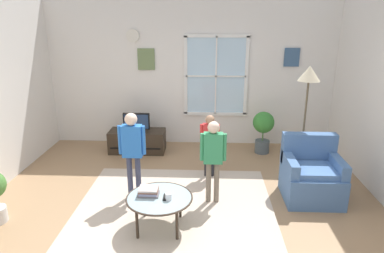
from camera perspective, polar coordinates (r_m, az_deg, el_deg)
name	(u,v)px	position (r m, az deg, el deg)	size (l,w,h in m)	color
ground_plane	(180,220)	(4.55, -1.98, -15.08)	(6.06, 6.21, 0.02)	#9E7A56
back_wall	(192,72)	(6.76, -0.07, 8.99)	(5.46, 0.17, 2.86)	silver
area_rug	(175,206)	(4.81, -2.81, -12.97)	(2.63, 2.32, 0.01)	#C6B29E
tv_stand	(137,141)	(6.61, -8.98, -2.38)	(1.03, 0.46, 0.42)	#2D2319
television	(136,121)	(6.49, -9.15, 0.82)	(0.49, 0.08, 0.34)	#4C4C4C
armchair	(311,176)	(5.15, 19.08, -7.75)	(0.76, 0.74, 0.87)	#476B9E
coffee_table	(159,199)	(4.21, -5.39, -11.80)	(0.80, 0.80, 0.41)	#99B2B7
book_stack	(149,191)	(4.24, -7.17, -10.55)	(0.25, 0.19, 0.10)	slate
cup	(169,197)	(4.12, -3.89, -11.47)	(0.07, 0.07, 0.08)	white
remote_near_books	(165,197)	(4.18, -4.47, -11.52)	(0.04, 0.14, 0.02)	black
person_green_shirt	(213,153)	(4.60, 3.50, -4.35)	(0.35, 0.16, 1.16)	#726656
person_red_shirt	(210,139)	(5.39, 2.93, -2.02)	(0.31, 0.14, 1.02)	black
person_blue_shirt	(132,146)	(4.76, -9.80, -3.19)	(0.37, 0.17, 1.24)	#333851
potted_plant_by_window	(263,128)	(6.52, 11.66, -0.20)	(0.39, 0.39, 0.79)	#4C565B
floor_lamp	(308,85)	(5.35, 18.60, 6.43)	(0.32, 0.32, 1.78)	black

